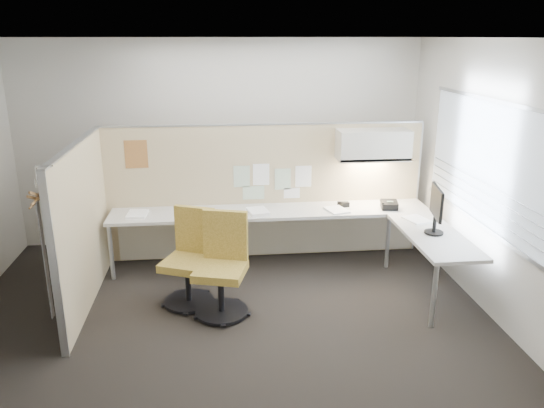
{
  "coord_description": "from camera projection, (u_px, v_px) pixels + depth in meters",
  "views": [
    {
      "loc": [
        -0.05,
        -5.0,
        2.81
      ],
      "look_at": [
        0.56,
        0.8,
        0.96
      ],
      "focal_mm": 35.0,
      "sensor_mm": 36.0,
      "label": 1
    }
  ],
  "objects": [
    {
      "name": "chair_right",
      "position": [
        222.0,
        268.0,
        5.54
      ],
      "size": [
        0.61,
        0.63,
        1.06
      ],
      "rotation": [
        0.0,
        0.0,
        -0.28
      ],
      "color": "black",
      "rests_on": "floor"
    },
    {
      "name": "phone",
      "position": [
        389.0,
        205.0,
        6.67
      ],
      "size": [
        0.23,
        0.22,
        0.12
      ],
      "rotation": [
        0.0,
        0.0,
        -0.15
      ],
      "color": "black",
      "rests_on": "desk"
    },
    {
      "name": "wall_back",
      "position": [
        221.0,
        143.0,
        7.31
      ],
      "size": [
        5.5,
        0.02,
        2.8
      ],
      "primitive_type": "cube",
      "color": "beige",
      "rests_on": "ground"
    },
    {
      "name": "chair_left",
      "position": [
        190.0,
        261.0,
        5.76
      ],
      "size": [
        0.63,
        0.65,
        1.03
      ],
      "rotation": [
        0.0,
        0.0,
        -0.4
      ],
      "color": "black",
      "rests_on": "floor"
    },
    {
      "name": "desk",
      "position": [
        299.0,
        223.0,
        6.57
      ],
      "size": [
        4.0,
        2.07,
        0.73
      ],
      "color": "beige",
      "rests_on": "floor"
    },
    {
      "name": "partition_left",
      "position": [
        83.0,
        226.0,
        5.66
      ],
      "size": [
        0.06,
        2.2,
        1.75
      ],
      "primitive_type": "cube",
      "color": "tan",
      "rests_on": "floor"
    },
    {
      "name": "pinned_papers",
      "position": [
        271.0,
        181.0,
        6.83
      ],
      "size": [
        1.01,
        0.0,
        0.47
      ],
      "color": "#8CBF8C",
      "rests_on": "partition_back"
    },
    {
      "name": "paper_stack_3",
      "position": [
        337.0,
        210.0,
        6.62
      ],
      "size": [
        0.3,
        0.35,
        0.02
      ],
      "primitive_type": "cube",
      "rotation": [
        0.0,
        0.0,
        0.28
      ],
      "color": "white",
      "rests_on": "desk"
    },
    {
      "name": "wall_right",
      "position": [
        492.0,
        180.0,
        5.45
      ],
      "size": [
        0.02,
        4.5,
        2.8
      ],
      "primitive_type": "cube",
      "color": "beige",
      "rests_on": "ground"
    },
    {
      "name": "monitor",
      "position": [
        436.0,
        207.0,
        5.76
      ],
      "size": [
        0.21,
        0.5,
        0.53
      ],
      "rotation": [
        0.0,
        0.0,
        1.38
      ],
      "color": "black",
      "rests_on": "desk"
    },
    {
      "name": "paper_stack_4",
      "position": [
        417.0,
        219.0,
        6.28
      ],
      "size": [
        0.31,
        0.35,
        0.02
      ],
      "primitive_type": "cube",
      "rotation": [
        0.0,
        0.0,
        0.3
      ],
      "color": "white",
      "rests_on": "desk"
    },
    {
      "name": "paper_stack_0",
      "position": [
        137.0,
        214.0,
        6.44
      ],
      "size": [
        0.24,
        0.31,
        0.03
      ],
      "primitive_type": "cube",
      "rotation": [
        0.0,
        0.0,
        -0.05
      ],
      "color": "white",
      "rests_on": "desk"
    },
    {
      "name": "paper_stack_1",
      "position": [
        196.0,
        212.0,
        6.55
      ],
      "size": [
        0.24,
        0.31,
        0.02
      ],
      "primitive_type": "cube",
      "rotation": [
        0.0,
        0.0,
        -0.04
      ],
      "color": "white",
      "rests_on": "desk"
    },
    {
      "name": "overhead_bin",
      "position": [
        373.0,
        145.0,
        6.65
      ],
      "size": [
        0.9,
        0.36,
        0.38
      ],
      "primitive_type": "cube",
      "color": "beige",
      "rests_on": "partition_back"
    },
    {
      "name": "poster",
      "position": [
        136.0,
        154.0,
        6.55
      ],
      "size": [
        0.28,
        0.0,
        0.35
      ],
      "primitive_type": "cube",
      "color": "orange",
      "rests_on": "partition_back"
    },
    {
      "name": "paper_stack_2",
      "position": [
        258.0,
        212.0,
        6.51
      ],
      "size": [
        0.29,
        0.34,
        0.05
      ],
      "primitive_type": "cube",
      "rotation": [
        0.0,
        0.0,
        0.21
      ],
      "color": "white",
      "rests_on": "desk"
    },
    {
      "name": "floor",
      "position": [
        227.0,
        315.0,
        5.6
      ],
      "size": [
        5.5,
        4.5,
        0.01
      ],
      "primitive_type": "cube",
      "color": "black",
      "rests_on": "ground"
    },
    {
      "name": "task_light_strip",
      "position": [
        372.0,
        161.0,
        6.71
      ],
      "size": [
        0.6,
        0.06,
        0.02
      ],
      "primitive_type": "cube",
      "color": "#FFEABF",
      "rests_on": "overhead_bin"
    },
    {
      "name": "tape_dispenser",
      "position": [
        345.0,
        205.0,
        6.76
      ],
      "size": [
        0.11,
        0.08,
        0.06
      ],
      "primitive_type": "cube",
      "rotation": [
        0.0,
        0.0,
        0.24
      ],
      "color": "black",
      "rests_on": "desk"
    },
    {
      "name": "ceiling",
      "position": [
        219.0,
        37.0,
        4.75
      ],
      "size": [
        5.5,
        4.5,
        0.01
      ],
      "primitive_type": "cube",
      "color": "white",
      "rests_on": "wall_back"
    },
    {
      "name": "wall_front",
      "position": [
        231.0,
        294.0,
        3.04
      ],
      "size": [
        5.5,
        0.02,
        2.8
      ],
      "primitive_type": "cube",
      "color": "beige",
      "rests_on": "ground"
    },
    {
      "name": "window_pane",
      "position": [
        491.0,
        166.0,
        5.4
      ],
      "size": [
        0.01,
        2.8,
        1.3
      ],
      "primitive_type": "cube",
      "color": "#A1AFBB",
      "rests_on": "wall_right"
    },
    {
      "name": "coat_hook",
      "position": [
        40.0,
        208.0,
        4.54
      ],
      "size": [
        0.18,
        0.47,
        1.4
      ],
      "color": "silver",
      "rests_on": "partition_left"
    },
    {
      "name": "partition_back",
      "position": [
        265.0,
        192.0,
        6.9
      ],
      "size": [
        4.1,
        0.06,
        1.75
      ],
      "primitive_type": "cube",
      "color": "tan",
      "rests_on": "floor"
    },
    {
      "name": "stapler",
      "position": [
        343.0,
        204.0,
        6.82
      ],
      "size": [
        0.14,
        0.06,
        0.05
      ],
      "primitive_type": "cube",
      "rotation": [
        0.0,
        0.0,
        -0.16
      ],
      "color": "black",
      "rests_on": "desk"
    }
  ]
}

